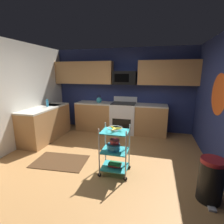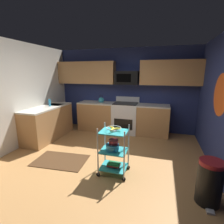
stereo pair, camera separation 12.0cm
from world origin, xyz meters
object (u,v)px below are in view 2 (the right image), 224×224
object	(u,v)px
kettle	(101,100)
trash_can	(209,182)
oven_range	(125,117)
rolling_cart	(114,151)
microwave	(127,78)
mixing_bowl_large	(112,147)
book_stack	(114,165)
mixing_bowl_small	(114,142)
fruit_bowl	(114,129)
dish_soap_bottle	(50,103)

from	to	relation	value
kettle	trash_can	xyz separation A→B (m)	(2.59, -2.62, -0.67)
oven_range	kettle	size ratio (longest dim) A/B	4.17
oven_range	rolling_cart	distance (m)	2.31
microwave	mixing_bowl_large	xyz separation A→B (m)	(0.25, -2.40, -1.18)
book_stack	trash_can	bearing A→B (deg)	-12.38
kettle	rolling_cart	bearing A→B (deg)	-64.74
microwave	mixing_bowl_small	distance (m)	2.62
microwave	rolling_cart	bearing A→B (deg)	-83.44
fruit_bowl	mixing_bowl_small	size ratio (longest dim) A/B	1.49
mixing_bowl_small	trash_can	xyz separation A→B (m)	(1.53, -0.35, -0.29)
microwave	kettle	size ratio (longest dim) A/B	2.65
oven_range	microwave	distance (m)	1.23
oven_range	mixing_bowl_small	distance (m)	2.29
dish_soap_bottle	microwave	bearing A→B (deg)	29.82
oven_range	trash_can	world-z (taller)	oven_range
rolling_cart	fruit_bowl	size ratio (longest dim) A/B	3.36
oven_range	dish_soap_bottle	xyz separation A→B (m)	(-1.98, -1.03, 0.54)
microwave	trash_can	xyz separation A→B (m)	(1.79, -2.73, -1.37)
mixing_bowl_large	book_stack	world-z (taller)	mixing_bowl_large
fruit_bowl	dish_soap_bottle	xyz separation A→B (m)	(-2.26, 1.26, 0.14)
microwave	book_stack	world-z (taller)	microwave
fruit_bowl	book_stack	distance (m)	0.71
mixing_bowl_large	book_stack	size ratio (longest dim) A/B	1.03
oven_range	dish_soap_bottle	size ratio (longest dim) A/B	5.50
oven_range	mixing_bowl_large	xyz separation A→B (m)	(0.25, -2.29, 0.04)
rolling_cart	fruit_bowl	xyz separation A→B (m)	(0.00, -0.00, 0.42)
oven_range	fruit_bowl	size ratio (longest dim) A/B	4.04
microwave	trash_can	size ratio (longest dim) A/B	1.06
mixing_bowl_large	dish_soap_bottle	world-z (taller)	dish_soap_bottle
book_stack	trash_can	xyz separation A→B (m)	(1.51, -0.33, 0.16)
oven_range	mixing_bowl_small	world-z (taller)	oven_range
trash_can	rolling_cart	bearing A→B (deg)	167.62
oven_range	dish_soap_bottle	bearing A→B (deg)	-152.51
book_stack	mixing_bowl_large	bearing A→B (deg)	-180.00
microwave	dish_soap_bottle	world-z (taller)	microwave
oven_range	kettle	xyz separation A→B (m)	(-0.80, -0.00, 0.52)
oven_range	rolling_cart	xyz separation A→B (m)	(0.28, -2.29, -0.03)
book_stack	dish_soap_bottle	bearing A→B (deg)	150.80
book_stack	dish_soap_bottle	distance (m)	2.72
fruit_bowl	trash_can	world-z (taller)	fruit_bowl
mixing_bowl_small	fruit_bowl	bearing A→B (deg)	-64.43
rolling_cart	trash_can	bearing A→B (deg)	-12.38
book_stack	kettle	world-z (taller)	kettle
mixing_bowl_small	kettle	bearing A→B (deg)	115.26
fruit_bowl	kettle	bearing A→B (deg)	115.26
mixing_bowl_small	book_stack	size ratio (longest dim) A/B	0.75
oven_range	fruit_bowl	distance (m)	2.34
fruit_bowl	book_stack	size ratio (longest dim) A/B	1.11
rolling_cart	kettle	xyz separation A→B (m)	(-1.08, 2.29, 0.54)
microwave	mixing_bowl_large	bearing A→B (deg)	-84.04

